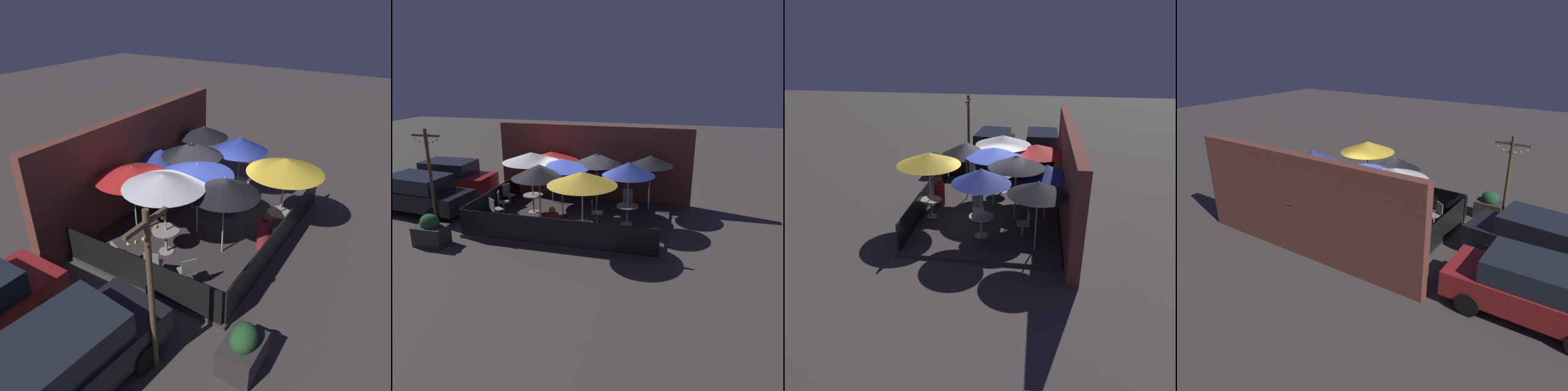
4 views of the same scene
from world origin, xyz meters
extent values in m
plane|color=#423D3A|center=(0.00, 0.00, 0.00)|extent=(60.00, 60.00, 0.00)
cube|color=#383333|center=(0.00, 0.00, 0.06)|extent=(7.07, 5.10, 0.12)
cube|color=brown|center=(0.00, 2.78, 1.70)|extent=(8.67, 0.36, 3.40)
cube|color=black|center=(0.00, -2.50, 0.59)|extent=(6.87, 0.05, 0.95)
cube|color=black|center=(-3.49, 0.00, 0.59)|extent=(0.05, 4.90, 0.95)
cylinder|color=#B2B2B7|center=(0.86, -2.12, 1.36)|extent=(0.05, 0.05, 2.49)
cone|color=gold|center=(0.86, -2.12, 2.39)|extent=(2.27, 2.27, 0.44)
cylinder|color=#B2B2B7|center=(-1.87, 0.25, 1.37)|extent=(0.05, 0.05, 2.49)
cone|color=silver|center=(-1.87, 0.25, 2.42)|extent=(2.27, 2.27, 0.38)
cylinder|color=#B2B2B7|center=(2.04, -0.09, 1.32)|extent=(0.05, 0.05, 2.40)
cone|color=#283893|center=(2.04, -0.09, 2.28)|extent=(1.93, 1.93, 0.48)
cylinder|color=#B2B2B7|center=(-1.02, -1.12, 1.31)|extent=(0.05, 0.05, 2.39)
cone|color=black|center=(-1.02, -1.12, 2.26)|extent=(1.98, 1.98, 0.50)
cylinder|color=#B2B2B7|center=(2.65, 1.71, 1.27)|extent=(0.05, 0.05, 2.30)
cone|color=black|center=(2.65, 1.71, 2.21)|extent=(1.85, 1.85, 0.42)
cylinder|color=#B2B2B7|center=(-0.54, 0.03, 1.30)|extent=(0.05, 0.05, 2.35)
cone|color=#283893|center=(-0.54, 0.03, 2.30)|extent=(2.18, 2.18, 0.35)
cylinder|color=#B2B2B7|center=(0.38, 2.03, 1.15)|extent=(0.05, 0.05, 2.06)
cone|color=#283893|center=(0.38, 2.03, 1.96)|extent=(1.91, 1.91, 0.44)
cylinder|color=#B2B2B7|center=(0.61, 0.94, 1.34)|extent=(0.05, 0.05, 2.44)
cone|color=black|center=(0.61, 0.94, 2.34)|extent=(2.00, 2.00, 0.42)
cylinder|color=#B2B2B7|center=(-1.53, 1.64, 1.25)|extent=(0.05, 0.05, 2.26)
cone|color=red|center=(-1.53, 1.64, 2.20)|extent=(2.25, 2.25, 0.36)
cylinder|color=#9E998E|center=(0.86, -2.12, 0.13)|extent=(0.43, 0.43, 0.02)
cylinder|color=#9E998E|center=(0.86, -2.12, 0.45)|extent=(0.08, 0.08, 0.67)
cylinder|color=#9E998E|center=(0.86, -2.12, 0.81)|extent=(0.77, 0.77, 0.04)
cylinder|color=#9E998E|center=(-1.87, 0.25, 0.13)|extent=(0.44, 0.44, 0.02)
cylinder|color=#9E998E|center=(-1.87, 0.25, 0.47)|extent=(0.08, 0.08, 0.71)
cylinder|color=#9E998E|center=(-1.87, 0.25, 0.85)|extent=(0.80, 0.80, 0.04)
cylinder|color=#9E998E|center=(2.04, -0.09, 0.13)|extent=(0.45, 0.45, 0.02)
cylinder|color=#9E998E|center=(2.04, -0.09, 0.48)|extent=(0.08, 0.08, 0.71)
cylinder|color=#9E998E|center=(2.04, -0.09, 0.85)|extent=(0.82, 0.82, 0.04)
cube|color=gray|center=(0.94, -0.36, 0.34)|extent=(0.10, 0.10, 0.44)
cube|color=gray|center=(0.94, -0.36, 0.58)|extent=(0.48, 0.48, 0.04)
cube|color=gray|center=(0.76, -0.40, 0.82)|extent=(0.13, 0.40, 0.44)
cube|color=gray|center=(-3.19, 0.76, 0.34)|extent=(0.10, 0.10, 0.44)
cube|color=gray|center=(-3.19, 0.76, 0.58)|extent=(0.52, 0.52, 0.04)
cube|color=gray|center=(-3.36, 0.83, 0.82)|extent=(0.17, 0.38, 0.44)
cube|color=gray|center=(-2.82, -1.07, 0.36)|extent=(0.11, 0.11, 0.48)
cube|color=gray|center=(-2.82, -1.07, 0.62)|extent=(0.56, 0.56, 0.04)
cube|color=gray|center=(-2.93, -1.22, 0.86)|extent=(0.34, 0.26, 0.44)
cube|color=gray|center=(1.84, 1.28, 0.34)|extent=(0.09, 0.09, 0.45)
cube|color=gray|center=(1.84, 1.28, 0.59)|extent=(0.45, 0.45, 0.04)
cube|color=gray|center=(1.81, 1.46, 0.83)|extent=(0.40, 0.09, 0.44)
cube|color=gray|center=(-3.00, -0.17, 0.34)|extent=(0.10, 0.10, 0.45)
cube|color=gray|center=(-3.00, -0.17, 0.59)|extent=(0.52, 0.52, 0.04)
cube|color=gray|center=(-3.17, -0.23, 0.83)|extent=(0.17, 0.38, 0.44)
cylinder|color=maroon|center=(-0.20, -2.08, 0.60)|extent=(0.57, 0.57, 0.95)
sphere|color=brown|center=(-0.20, -2.08, 1.19)|extent=(0.23, 0.23, 0.23)
cube|color=#332D2D|center=(-4.14, -3.27, 0.34)|extent=(1.05, 0.74, 0.67)
ellipsoid|color=#235128|center=(-4.14, -3.27, 0.79)|extent=(0.68, 0.55, 0.62)
cylinder|color=brown|center=(-5.04, -1.75, 1.85)|extent=(0.12, 0.12, 3.70)
cube|color=brown|center=(-5.04, -1.75, 3.45)|extent=(1.10, 0.08, 0.08)
sphere|color=#F4B260|center=(-5.49, -1.75, 3.31)|extent=(0.07, 0.07, 0.07)
sphere|color=#F4B260|center=(-5.31, -1.75, 3.23)|extent=(0.07, 0.07, 0.07)
sphere|color=#F4B260|center=(-5.13, -1.75, 3.18)|extent=(0.07, 0.07, 0.07)
sphere|color=#F4B260|center=(-4.94, -1.75, 3.18)|extent=(0.07, 0.07, 0.07)
sphere|color=#F4B260|center=(-4.76, -1.75, 3.23)|extent=(0.07, 0.07, 0.07)
sphere|color=#F4B260|center=(-4.58, -1.75, 3.31)|extent=(0.07, 0.07, 0.07)
cube|color=black|center=(-6.48, -0.70, 0.67)|extent=(4.50, 2.13, 0.70)
cube|color=#1E232D|center=(-6.48, -0.70, 1.32)|extent=(2.54, 1.80, 0.60)
cylinder|color=black|center=(-5.06, -0.03, 0.32)|extent=(0.65, 0.24, 0.64)
cylinder|color=black|center=(-5.22, -1.64, 0.32)|extent=(0.65, 0.24, 0.64)
cube|color=maroon|center=(-6.80, 1.90, 0.67)|extent=(4.19, 1.72, 0.70)
cube|color=#1E232D|center=(-6.80, 1.90, 1.32)|extent=(2.31, 1.58, 0.60)
cylinder|color=black|center=(-5.50, 2.71, 0.32)|extent=(0.64, 0.18, 0.64)
cylinder|color=black|center=(-5.49, 1.10, 0.32)|extent=(0.64, 0.18, 0.64)
camera|label=1|loc=(-9.13, -5.25, 6.80)|focal=35.00mm
camera|label=2|loc=(4.01, -13.37, 5.63)|focal=35.00mm
camera|label=3|loc=(13.22, 1.54, 6.48)|focal=35.00mm
camera|label=4|loc=(-7.87, 10.61, 6.60)|focal=35.00mm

